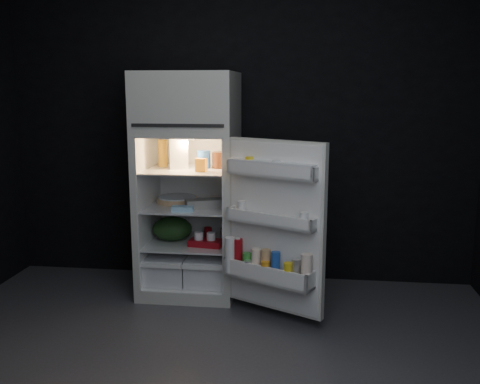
# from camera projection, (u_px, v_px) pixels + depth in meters

# --- Properties ---
(floor) EXTENTS (4.00, 3.40, 0.00)m
(floor) POSITION_uv_depth(u_px,v_px,m) (203.00, 373.00, 3.16)
(floor) COLOR #45454A
(floor) RESTS_ON ground
(wall_back) EXTENTS (4.00, 0.00, 2.70)m
(wall_back) POSITION_uv_depth(u_px,v_px,m) (239.00, 125.00, 4.56)
(wall_back) COLOR black
(wall_back) RESTS_ON ground
(wall_front) EXTENTS (4.00, 0.00, 2.70)m
(wall_front) POSITION_uv_depth(u_px,v_px,m) (55.00, 221.00, 1.25)
(wall_front) COLOR black
(wall_front) RESTS_ON ground
(refrigerator) EXTENTS (0.76, 0.71, 1.78)m
(refrigerator) POSITION_uv_depth(u_px,v_px,m) (190.00, 176.00, 4.31)
(refrigerator) COLOR silver
(refrigerator) RESTS_ON ground
(fridge_door) EXTENTS (0.73, 0.50, 1.22)m
(fridge_door) POSITION_uv_depth(u_px,v_px,m) (273.00, 231.00, 3.74)
(fridge_door) COLOR silver
(fridge_door) RESTS_ON ground
(milk_jug) EXTENTS (0.18, 0.18, 0.24)m
(milk_jug) POSITION_uv_depth(u_px,v_px,m) (179.00, 153.00, 4.24)
(milk_jug) COLOR white
(milk_jug) RESTS_ON refrigerator
(mayo_jar) EXTENTS (0.13, 0.13, 0.14)m
(mayo_jar) POSITION_uv_depth(u_px,v_px,m) (204.00, 159.00, 4.27)
(mayo_jar) COLOR #204EAF
(mayo_jar) RESTS_ON refrigerator
(jam_jar) EXTENTS (0.14, 0.14, 0.13)m
(jam_jar) POSITION_uv_depth(u_px,v_px,m) (219.00, 160.00, 4.26)
(jam_jar) COLOR black
(jam_jar) RESTS_ON refrigerator
(amber_bottle) EXTENTS (0.10, 0.10, 0.22)m
(amber_bottle) POSITION_uv_depth(u_px,v_px,m) (163.00, 153.00, 4.33)
(amber_bottle) COLOR gold
(amber_bottle) RESTS_ON refrigerator
(small_carton) EXTENTS (0.09, 0.07, 0.10)m
(small_carton) POSITION_uv_depth(u_px,v_px,m) (201.00, 165.00, 4.10)
(small_carton) COLOR orange
(small_carton) RESTS_ON refrigerator
(egg_carton) EXTENTS (0.35, 0.23, 0.07)m
(egg_carton) POSITION_uv_depth(u_px,v_px,m) (206.00, 203.00, 4.21)
(egg_carton) COLOR gray
(egg_carton) RESTS_ON refrigerator
(pie) EXTENTS (0.43, 0.43, 0.04)m
(pie) POSITION_uv_depth(u_px,v_px,m) (177.00, 200.00, 4.42)
(pie) COLOR tan
(pie) RESTS_ON refrigerator
(flat_package) EXTENTS (0.17, 0.10, 0.04)m
(flat_package) POSITION_uv_depth(u_px,v_px,m) (183.00, 209.00, 4.10)
(flat_package) COLOR #8EBEDC
(flat_package) RESTS_ON refrigerator
(wrapped_pkg) EXTENTS (0.14, 0.13, 0.05)m
(wrapped_pkg) POSITION_uv_depth(u_px,v_px,m) (215.00, 200.00, 4.39)
(wrapped_pkg) COLOR #F9E4CC
(wrapped_pkg) RESTS_ON refrigerator
(produce_bag) EXTENTS (0.37, 0.33, 0.20)m
(produce_bag) POSITION_uv_depth(u_px,v_px,m) (172.00, 229.00, 4.38)
(produce_bag) COLOR #193815
(produce_bag) RESTS_ON refrigerator
(yogurt_tray) EXTENTS (0.28, 0.18, 0.05)m
(yogurt_tray) POSITION_uv_depth(u_px,v_px,m) (206.00, 243.00, 4.23)
(yogurt_tray) COLOR maroon
(yogurt_tray) RESTS_ON refrigerator
(small_can_red) EXTENTS (0.09, 0.09, 0.09)m
(small_can_red) POSITION_uv_depth(u_px,v_px,m) (208.00, 232.00, 4.46)
(small_can_red) COLOR maroon
(small_can_red) RESTS_ON refrigerator
(small_can_silver) EXTENTS (0.08, 0.08, 0.09)m
(small_can_silver) POSITION_uv_depth(u_px,v_px,m) (224.00, 234.00, 4.41)
(small_can_silver) COLOR silver
(small_can_silver) RESTS_ON refrigerator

